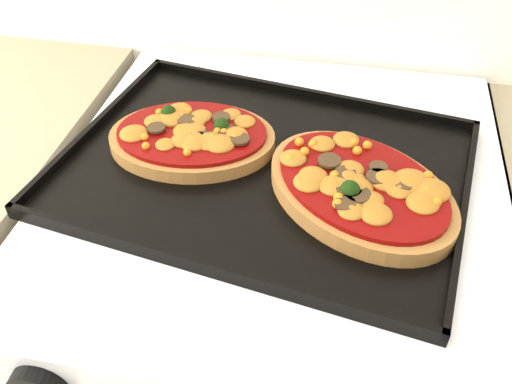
% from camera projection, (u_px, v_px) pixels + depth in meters
% --- Properties ---
extents(stove, '(0.60, 0.60, 0.91)m').
position_uv_depth(stove, '(274.00, 358.00, 1.06)').
color(stove, silver).
rests_on(stove, floor).
extents(baking_tray, '(0.57, 0.46, 0.02)m').
position_uv_depth(baking_tray, '(263.00, 166.00, 0.74)').
color(baking_tray, black).
rests_on(baking_tray, stove).
extents(pizza_left, '(0.24, 0.19, 0.03)m').
position_uv_depth(pizza_left, '(192.00, 136.00, 0.77)').
color(pizza_left, '#A8783A').
rests_on(pizza_left, baking_tray).
extents(pizza_right, '(0.31, 0.30, 0.04)m').
position_uv_depth(pizza_right, '(361.00, 187.00, 0.69)').
color(pizza_right, '#A8783A').
rests_on(pizza_right, baking_tray).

